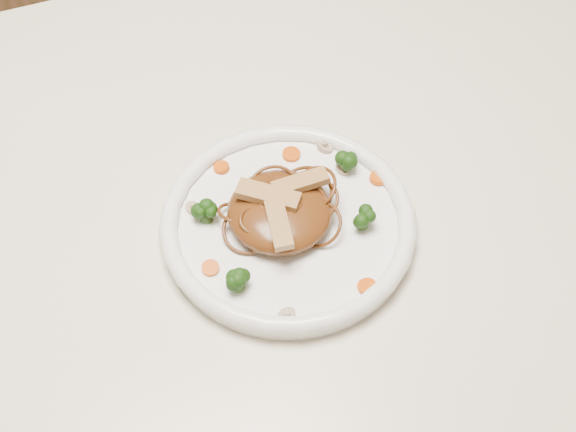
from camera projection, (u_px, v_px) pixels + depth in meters
name	position (u px, v px, depth m)	size (l,w,h in m)	color
table	(199.00, 248.00, 1.04)	(1.20, 0.80, 0.75)	beige
plate	(288.00, 228.00, 0.93)	(0.27, 0.27, 0.02)	white
noodle_mound	(280.00, 211.00, 0.91)	(0.11, 0.11, 0.04)	#5A2E11
chicken_a	(300.00, 183.00, 0.91)	(0.06, 0.02, 0.01)	tan
chicken_b	(268.00, 195.00, 0.90)	(0.07, 0.02, 0.01)	tan
chicken_c	(279.00, 224.00, 0.88)	(0.06, 0.02, 0.01)	tan
broccoli_0	(346.00, 161.00, 0.96)	(0.02, 0.02, 0.03)	#1E440E
broccoli_1	(206.00, 212.00, 0.91)	(0.02, 0.02, 0.03)	#1E440E
broccoli_2	(237.00, 280.00, 0.86)	(0.02, 0.02, 0.03)	#1E440E
broccoli_3	(363.00, 216.00, 0.91)	(0.03, 0.03, 0.03)	#1E440E
carrot_0	(291.00, 154.00, 0.98)	(0.02, 0.02, 0.01)	#DD5408
carrot_1	(210.00, 268.00, 0.88)	(0.02, 0.02, 0.01)	#DD5408
carrot_2	(378.00, 178.00, 0.96)	(0.02, 0.02, 0.01)	#DD5408
carrot_3	(221.00, 167.00, 0.96)	(0.02, 0.02, 0.01)	#DD5408
carrot_4	(367.00, 286.00, 0.87)	(0.02, 0.02, 0.01)	#DD5408
mushroom_0	(286.00, 316.00, 0.85)	(0.02, 0.02, 0.01)	beige
mushroom_1	(343.00, 168.00, 0.96)	(0.02, 0.02, 0.01)	beige
mushroom_2	(194.00, 209.00, 0.93)	(0.02, 0.02, 0.01)	beige
mushroom_3	(325.00, 147.00, 0.98)	(0.02, 0.02, 0.01)	beige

